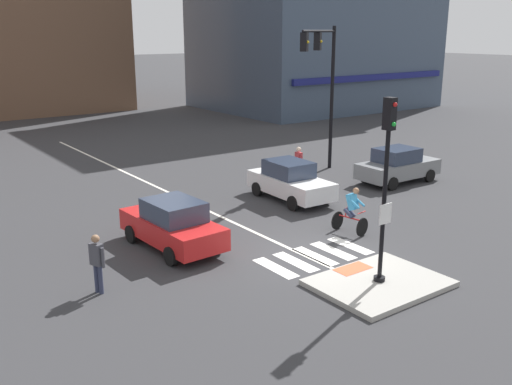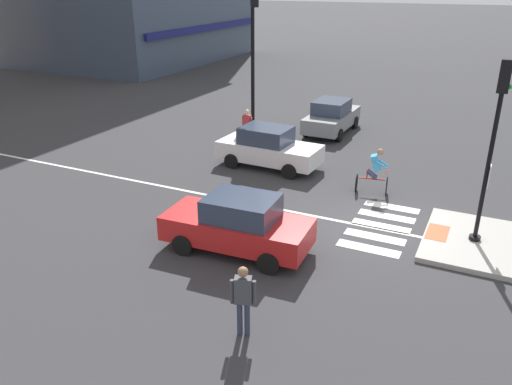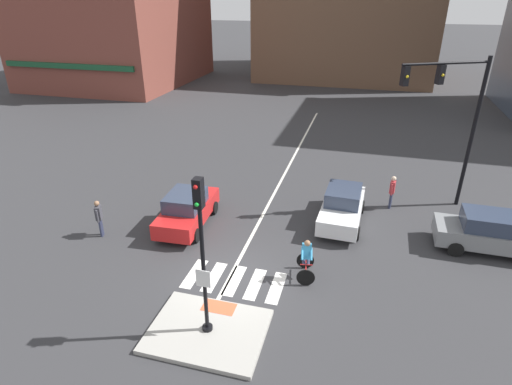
% 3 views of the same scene
% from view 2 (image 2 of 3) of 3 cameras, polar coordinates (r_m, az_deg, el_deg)
% --- Properties ---
extents(ground_plane, '(300.00, 300.00, 0.00)m').
position_cam_2_polar(ground_plane, '(16.35, 13.26, -3.56)').
color(ground_plane, '#333335').
extents(traffic_island, '(3.54, 2.74, 0.15)m').
position_cam_2_polar(traffic_island, '(16.08, 23.10, -5.07)').
color(traffic_island, '#A3A099').
rests_on(traffic_island, ground).
extents(tactile_pad_front, '(1.10, 0.60, 0.01)m').
position_cam_2_polar(tactile_pad_front, '(16.07, 19.55, -4.20)').
color(tactile_pad_front, '#DB5B38').
rests_on(tactile_pad_front, traffic_island).
extents(signal_pole, '(0.44, 0.38, 5.07)m').
position_cam_2_polar(signal_pole, '(14.98, 24.96, 5.57)').
color(signal_pole, black).
rests_on(signal_pole, traffic_island).
extents(crosswalk_stripe_a, '(0.44, 1.80, 0.01)m').
position_cam_2_polar(crosswalk_stripe_a, '(14.95, 12.39, -6.10)').
color(crosswalk_stripe_a, silver).
rests_on(crosswalk_stripe_a, ground).
extents(crosswalk_stripe_b, '(0.44, 1.80, 0.01)m').
position_cam_2_polar(crosswalk_stripe_b, '(15.63, 13.10, -4.81)').
color(crosswalk_stripe_b, silver).
rests_on(crosswalk_stripe_b, ground).
extents(crosswalk_stripe_c, '(0.44, 1.80, 0.01)m').
position_cam_2_polar(crosswalk_stripe_c, '(16.33, 13.75, -3.64)').
color(crosswalk_stripe_c, silver).
rests_on(crosswalk_stripe_c, ground).
extents(crosswalk_stripe_d, '(0.44, 1.80, 0.01)m').
position_cam_2_polar(crosswalk_stripe_d, '(17.03, 14.34, -2.56)').
color(crosswalk_stripe_d, silver).
rests_on(crosswalk_stripe_d, ground).
extents(crosswalk_stripe_e, '(0.44, 1.80, 0.01)m').
position_cam_2_polar(crosswalk_stripe_e, '(17.74, 14.89, -1.56)').
color(crosswalk_stripe_e, silver).
rests_on(crosswalk_stripe_e, ground).
extents(lane_centre_line, '(0.14, 28.00, 0.01)m').
position_cam_2_polar(lane_centre_line, '(20.42, -15.24, 1.67)').
color(lane_centre_line, silver).
rests_on(lane_centre_line, ground).
extents(traffic_light_mast, '(3.75, 2.09, 7.08)m').
position_cam_2_polar(traffic_light_mast, '(24.75, -0.30, 17.60)').
color(traffic_light_mast, black).
rests_on(traffic_light_mast, ground).
extents(car_white_eastbound_mid, '(1.97, 4.16, 1.64)m').
position_cam_2_polar(car_white_eastbound_mid, '(20.56, 1.40, 5.02)').
color(car_white_eastbound_mid, white).
rests_on(car_white_eastbound_mid, ground).
extents(car_grey_cross_right, '(4.13, 1.90, 1.64)m').
position_cam_2_polar(car_grey_cross_right, '(25.59, 8.43, 8.37)').
color(car_grey_cross_right, slate).
rests_on(car_grey_cross_right, ground).
extents(car_red_westbound_near, '(2.01, 4.18, 1.64)m').
position_cam_2_polar(car_red_westbound_near, '(14.16, -2.00, -3.55)').
color(car_red_westbound_near, red).
rests_on(car_red_westbound_near, ground).
extents(cyclist, '(0.84, 1.19, 1.68)m').
position_cam_2_polar(cyclist, '(18.37, 13.08, 2.41)').
color(cyclist, black).
rests_on(cyclist, ground).
extents(pedestrian_at_curb_left, '(0.33, 0.52, 1.67)m').
position_cam_2_polar(pedestrian_at_curb_left, '(10.88, -1.44, -11.41)').
color(pedestrian_at_curb_left, '#2D334C').
rests_on(pedestrian_at_curb_left, ground).
extents(pedestrian_waiting_far_side, '(0.28, 0.54, 1.67)m').
position_cam_2_polar(pedestrian_waiting_far_side, '(23.24, -0.99, 7.58)').
color(pedestrian_waiting_far_side, '#2D334C').
rests_on(pedestrian_waiting_far_side, ground).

